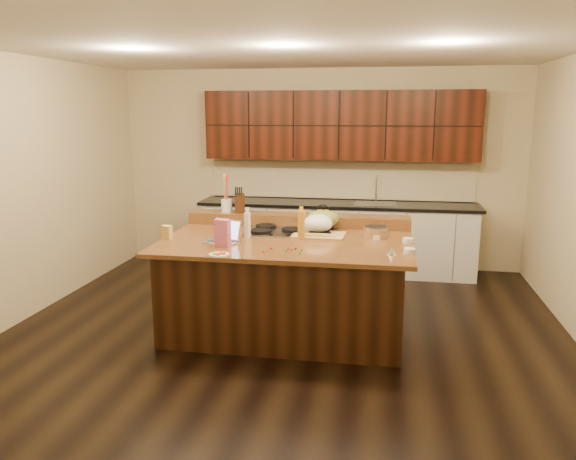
# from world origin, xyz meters

# --- Properties ---
(room) EXTENTS (5.52, 5.02, 2.72)m
(room) POSITION_xyz_m (0.00, 0.00, 1.35)
(room) COLOR black
(room) RESTS_ON ground
(island) EXTENTS (2.40, 1.60, 0.92)m
(island) POSITION_xyz_m (0.00, 0.00, 0.46)
(island) COLOR black
(island) RESTS_ON ground
(back_ledge) EXTENTS (2.40, 0.30, 0.12)m
(back_ledge) POSITION_xyz_m (0.00, 0.70, 0.98)
(back_ledge) COLOR black
(back_ledge) RESTS_ON island
(cooktop) EXTENTS (0.92, 0.52, 0.05)m
(cooktop) POSITION_xyz_m (0.00, 0.30, 0.94)
(cooktop) COLOR gray
(cooktop) RESTS_ON island
(back_counter) EXTENTS (3.70, 0.66, 2.40)m
(back_counter) POSITION_xyz_m (0.30, 2.23, 0.98)
(back_counter) COLOR silver
(back_counter) RESTS_ON ground
(kettle) EXTENTS (0.24, 0.24, 0.17)m
(kettle) POSITION_xyz_m (0.30, 0.43, 1.05)
(kettle) COLOR black
(kettle) RESTS_ON cooktop
(green_bowl) EXTENTS (0.43, 0.43, 0.18)m
(green_bowl) POSITION_xyz_m (0.30, 0.43, 1.06)
(green_bowl) COLOR olive
(green_bowl) RESTS_ON cooktop
(laptop) EXTENTS (0.37, 0.33, 0.21)m
(laptop) POSITION_xyz_m (-0.57, -0.23, 0.98)
(laptop) COLOR #B7B7BC
(laptop) RESTS_ON island
(oil_bottle) EXTENTS (0.09, 0.09, 0.27)m
(oil_bottle) POSITION_xyz_m (0.14, 0.02, 1.06)
(oil_bottle) COLOR #C48422
(oil_bottle) RESTS_ON island
(vinegar_bottle) EXTENTS (0.07, 0.07, 0.25)m
(vinegar_bottle) POSITION_xyz_m (-0.39, -0.01, 1.04)
(vinegar_bottle) COLOR silver
(vinegar_bottle) RESTS_ON island
(wooden_tray) EXTENTS (0.52, 0.42, 0.21)m
(wooden_tray) POSITION_xyz_m (0.27, 0.23, 1.01)
(wooden_tray) COLOR tan
(wooden_tray) RESTS_ON island
(ramekin_a) EXTENTS (0.13, 0.13, 0.04)m
(ramekin_a) POSITION_xyz_m (1.15, -0.36, 0.94)
(ramekin_a) COLOR white
(ramekin_a) RESTS_ON island
(ramekin_b) EXTENTS (0.12, 0.12, 0.04)m
(ramekin_b) POSITION_xyz_m (1.15, 0.05, 0.94)
(ramekin_b) COLOR white
(ramekin_b) RESTS_ON island
(ramekin_c) EXTENTS (0.13, 0.13, 0.04)m
(ramekin_c) POSITION_xyz_m (0.85, 0.15, 0.94)
(ramekin_c) COLOR white
(ramekin_c) RESTS_ON island
(strainer_bowl) EXTENTS (0.25, 0.25, 0.09)m
(strainer_bowl) POSITION_xyz_m (0.85, 0.23, 0.97)
(strainer_bowl) COLOR #996B3F
(strainer_bowl) RESTS_ON island
(kitchen_timer) EXTENTS (0.09, 0.09, 0.07)m
(kitchen_timer) POSITION_xyz_m (1.00, -0.44, 0.96)
(kitchen_timer) COLOR silver
(kitchen_timer) RESTS_ON island
(pink_bag) EXTENTS (0.15, 0.10, 0.25)m
(pink_bag) POSITION_xyz_m (-0.53, -0.40, 1.05)
(pink_bag) COLOR #CF6193
(pink_bag) RESTS_ON island
(candy_plate) EXTENTS (0.21, 0.21, 0.01)m
(candy_plate) POSITION_xyz_m (-0.47, -0.71, 0.93)
(candy_plate) COLOR white
(candy_plate) RESTS_ON island
(package_box) EXTENTS (0.10, 0.08, 0.13)m
(package_box) POSITION_xyz_m (-1.15, -0.20, 0.99)
(package_box) COLOR gold
(package_box) RESTS_ON island
(utensil_crock) EXTENTS (0.16, 0.16, 0.14)m
(utensil_crock) POSITION_xyz_m (-0.80, 0.70, 1.11)
(utensil_crock) COLOR white
(utensil_crock) RESTS_ON back_ledge
(knife_block) EXTENTS (0.15, 0.19, 0.20)m
(knife_block) POSITION_xyz_m (-0.66, 0.70, 1.14)
(knife_block) COLOR black
(knife_block) RESTS_ON back_ledge
(gumdrop_0) EXTENTS (0.02, 0.02, 0.02)m
(gumdrop_0) POSITION_xyz_m (-0.11, -0.56, 0.93)
(gumdrop_0) COLOR red
(gumdrop_0) RESTS_ON island
(gumdrop_1) EXTENTS (0.02, 0.02, 0.02)m
(gumdrop_1) POSITION_xyz_m (0.08, -0.50, 0.93)
(gumdrop_1) COLOR #198C26
(gumdrop_1) RESTS_ON island
(gumdrop_2) EXTENTS (0.02, 0.02, 0.02)m
(gumdrop_2) POSITION_xyz_m (0.15, -0.40, 0.93)
(gumdrop_2) COLOR red
(gumdrop_2) RESTS_ON island
(gumdrop_3) EXTENTS (0.02, 0.02, 0.02)m
(gumdrop_3) POSITION_xyz_m (0.21, -0.43, 0.93)
(gumdrop_3) COLOR #198C26
(gumdrop_3) RESTS_ON island
(gumdrop_4) EXTENTS (0.02, 0.02, 0.02)m
(gumdrop_4) POSITION_xyz_m (-0.07, -0.43, 0.93)
(gumdrop_4) COLOR red
(gumdrop_4) RESTS_ON island
(gumdrop_5) EXTENTS (0.02, 0.02, 0.02)m
(gumdrop_5) POSITION_xyz_m (0.21, -0.55, 0.93)
(gumdrop_5) COLOR #198C26
(gumdrop_5) RESTS_ON island
(gumdrop_6) EXTENTS (0.02, 0.02, 0.02)m
(gumdrop_6) POSITION_xyz_m (0.12, -0.46, 0.93)
(gumdrop_6) COLOR red
(gumdrop_6) RESTS_ON island
(gumdrop_7) EXTENTS (0.02, 0.02, 0.02)m
(gumdrop_7) POSITION_xyz_m (0.11, -0.41, 0.93)
(gumdrop_7) COLOR #198C26
(gumdrop_7) RESTS_ON island
(gumdrop_8) EXTENTS (0.02, 0.02, 0.02)m
(gumdrop_8) POSITION_xyz_m (0.08, -0.42, 0.93)
(gumdrop_8) COLOR red
(gumdrop_8) RESTS_ON island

